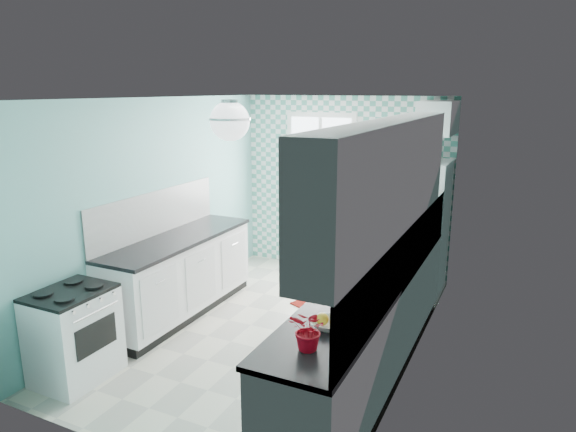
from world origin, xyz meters
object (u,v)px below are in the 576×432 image
at_px(stove, 74,334).
at_px(potted_plant, 310,330).
at_px(fridge, 415,227).
at_px(ceiling_light, 230,121).
at_px(fruit_bowl, 329,324).
at_px(microwave, 420,150).
at_px(sink, 395,255).

bearing_deg(stove, potted_plant, -7.70).
distance_m(fridge, potted_plant, 3.64).
xyz_separation_m(ceiling_light, potted_plant, (1.20, -1.02, -1.24)).
bearing_deg(potted_plant, fruit_bowl, 90.00).
bearing_deg(microwave, ceiling_light, 68.89).
bearing_deg(sink, ceiling_light, -133.52).
height_order(fridge, stove, fridge).
height_order(sink, fruit_bowl, sink).
distance_m(fridge, fruit_bowl, 3.29).
relative_size(sink, fruit_bowl, 2.15).
height_order(stove, sink, sink).
xyz_separation_m(fridge, sink, (0.09, -1.44, 0.07)).
relative_size(fruit_bowl, potted_plant, 0.87).
distance_m(potted_plant, microwave, 3.72).
xyz_separation_m(fruit_bowl, potted_plant, (0.00, -0.35, 0.11)).
relative_size(fruit_bowl, microwave, 0.52).
bearing_deg(ceiling_light, sink, 44.37).
bearing_deg(potted_plant, microwave, 91.42).
relative_size(stove, potted_plant, 2.95).
xyz_separation_m(sink, microwave, (-0.09, 1.44, 0.92)).
distance_m(fridge, sink, 1.44).
bearing_deg(ceiling_light, stove, -145.51).
bearing_deg(sink, potted_plant, -87.99).
xyz_separation_m(ceiling_light, fruit_bowl, (1.20, -0.68, -1.35)).
bearing_deg(fruit_bowl, fridge, 91.57).
distance_m(fridge, stove, 4.16).
relative_size(ceiling_light, potted_plant, 1.24).
bearing_deg(ceiling_light, microwave, 66.99).
bearing_deg(fridge, potted_plant, -88.24).
height_order(fridge, microwave, microwave).
distance_m(fruit_bowl, potted_plant, 0.36).
bearing_deg(ceiling_light, fridge, 67.00).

